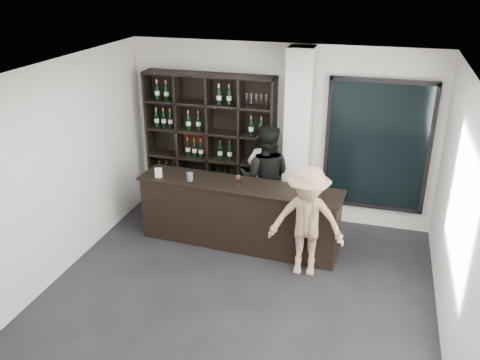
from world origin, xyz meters
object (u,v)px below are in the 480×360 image
(wine_shelf, at_px, (210,145))
(tasting_counter, at_px, (239,215))
(customer, at_px, (307,222))
(taster_black, at_px, (265,178))
(taster_pink, at_px, (265,177))

(wine_shelf, xyz_separation_m, tasting_counter, (0.80, -1.03, -0.69))
(wine_shelf, relative_size, customer, 1.50)
(tasting_counter, height_order, customer, customer)
(wine_shelf, bearing_deg, customer, -38.57)
(wine_shelf, bearing_deg, tasting_counter, -52.14)
(tasting_counter, bearing_deg, taster_black, 72.16)
(tasting_counter, height_order, taster_black, taster_black)
(taster_pink, distance_m, customer, 1.62)
(tasting_counter, relative_size, customer, 1.93)
(taster_pink, xyz_separation_m, customer, (0.90, -1.35, -0.01))
(taster_black, bearing_deg, customer, 122.80)
(customer, bearing_deg, tasting_counter, 153.88)
(tasting_counter, bearing_deg, taster_pink, 80.39)
(taster_black, height_order, customer, taster_black)
(taster_pink, height_order, taster_black, taster_black)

